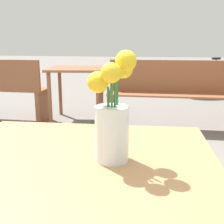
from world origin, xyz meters
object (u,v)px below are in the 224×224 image
table_front (72,194)px  table_back (77,77)px  flower_vase (112,121)px  bicycle (222,79)px  bench_near (174,92)px

table_front → table_back: bearing=106.0°
flower_vase → bicycle: size_ratio=0.23×
table_back → bench_near: bearing=-5.5°
bench_near → table_front: bearing=-99.3°
table_front → flower_vase: (0.11, 0.08, 0.22)m
bench_near → table_back: size_ratio=2.01×
bench_near → table_back: bench_near is taller
flower_vase → table_front: bearing=-145.6°
bench_near → bicycle: size_ratio=1.08×
bicycle → table_back: bearing=-136.9°
flower_vase → bicycle: bearing=74.4°
flower_vase → table_back: 3.01m
flower_vase → bench_near: 2.77m
table_front → bicycle: bicycle is taller
table_front → bicycle: (1.53, 5.14, -0.26)m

